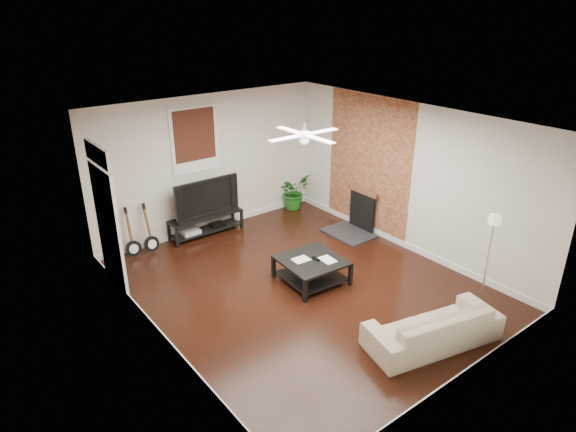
# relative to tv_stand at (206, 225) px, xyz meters

# --- Properties ---
(room) EXTENTS (5.01, 6.01, 2.81)m
(room) POSITION_rel_tv_stand_xyz_m (0.28, -2.78, 1.18)
(room) COLOR black
(room) RESTS_ON ground
(brick_accent) EXTENTS (0.02, 2.20, 2.80)m
(brick_accent) POSITION_rel_tv_stand_xyz_m (2.77, -1.78, 1.18)
(brick_accent) COLOR brown
(brick_accent) RESTS_ON floor
(fireplace) EXTENTS (0.80, 1.10, 0.92)m
(fireplace) POSITION_rel_tv_stand_xyz_m (2.48, -1.78, 0.24)
(fireplace) COLOR black
(fireplace) RESTS_ON floor
(window_back) EXTENTS (1.00, 0.06, 1.30)m
(window_back) POSITION_rel_tv_stand_xyz_m (-0.02, 0.19, 1.73)
(window_back) COLOR black
(window_back) RESTS_ON wall_back
(door_left) EXTENTS (0.08, 1.00, 2.50)m
(door_left) POSITION_rel_tv_stand_xyz_m (-2.18, -0.88, 1.03)
(door_left) COLOR white
(door_left) RESTS_ON wall_left
(tv_stand) EXTENTS (1.54, 0.41, 0.43)m
(tv_stand) POSITION_rel_tv_stand_xyz_m (0.00, 0.00, 0.00)
(tv_stand) COLOR black
(tv_stand) RESTS_ON floor
(tv) EXTENTS (1.38, 0.18, 0.79)m
(tv) POSITION_rel_tv_stand_xyz_m (0.00, 0.02, 0.61)
(tv) COLOR black
(tv) RESTS_ON tv_stand
(coffee_table) EXTENTS (1.06, 1.06, 0.42)m
(coffee_table) POSITION_rel_tv_stand_xyz_m (0.50, -2.74, -0.01)
(coffee_table) COLOR black
(coffee_table) RESTS_ON floor
(sofa) EXTENTS (2.04, 1.18, 0.56)m
(sofa) POSITION_rel_tv_stand_xyz_m (0.75, -5.06, 0.07)
(sofa) COLOR #C9B097
(sofa) RESTS_ON floor
(floor_lamp) EXTENTS (0.31, 0.31, 1.57)m
(floor_lamp) POSITION_rel_tv_stand_xyz_m (2.10, -4.96, 0.57)
(floor_lamp) COLOR white
(floor_lamp) RESTS_ON floor
(potted_plant) EXTENTS (0.85, 0.77, 0.81)m
(potted_plant) POSITION_rel_tv_stand_xyz_m (2.29, 0.04, 0.19)
(potted_plant) COLOR #1C611B
(potted_plant) RESTS_ON floor
(guitar_left) EXTENTS (0.30, 0.21, 0.96)m
(guitar_left) POSITION_rel_tv_stand_xyz_m (-1.56, -0.03, 0.27)
(guitar_left) COLOR black
(guitar_left) RESTS_ON floor
(guitar_right) EXTENTS (0.32, 0.24, 0.96)m
(guitar_right) POSITION_rel_tv_stand_xyz_m (-1.21, -0.06, 0.27)
(guitar_right) COLOR black
(guitar_right) RESTS_ON floor
(ceiling_fan) EXTENTS (1.24, 1.24, 0.32)m
(ceiling_fan) POSITION_rel_tv_stand_xyz_m (0.28, -2.78, 2.38)
(ceiling_fan) COLOR white
(ceiling_fan) RESTS_ON ceiling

